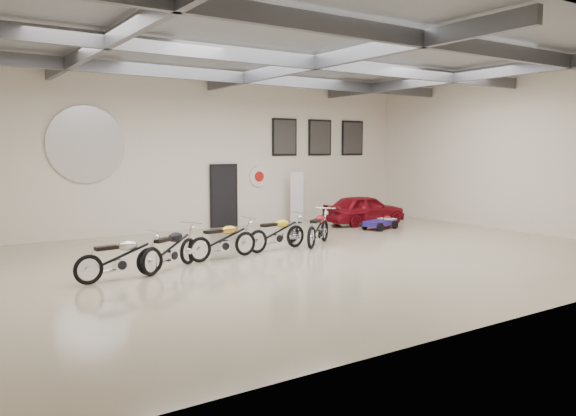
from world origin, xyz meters
TOP-DOWN VIEW (x-y plane):
  - floor at (0.00, 0.00)m, footprint 16.00×12.00m
  - ceiling at (0.00, 0.00)m, footprint 16.00×12.00m
  - back_wall at (0.00, 6.00)m, footprint 16.00×0.02m
  - right_wall at (8.00, 0.00)m, footprint 0.02×12.00m
  - ceiling_beams at (0.00, 0.00)m, footprint 15.80×11.80m
  - door at (0.50, 5.95)m, footprint 0.92×0.08m
  - logo_plaque at (-4.00, 5.95)m, footprint 2.30×0.06m
  - poster_left at (3.00, 5.96)m, footprint 1.05×0.08m
  - poster_mid at (4.60, 5.96)m, footprint 1.05×0.08m
  - poster_right at (6.20, 5.96)m, footprint 1.05×0.08m
  - oil_sign at (1.90, 5.95)m, footprint 0.72×0.10m
  - banner_stand at (3.23, 5.50)m, footprint 0.53×0.29m
  - motorcycle_silver at (-4.86, 0.07)m, footprint 1.92×0.77m
  - motorcycle_black at (-3.63, 0.42)m, footprint 1.93×1.49m
  - motorcycle_gold at (-2.10, 0.89)m, footprint 1.94×0.80m
  - motorcycle_yellow at (-0.37, 1.17)m, footprint 1.94×0.85m
  - motorcycle_red at (1.03, 1.23)m, footprint 1.87×1.63m
  - go_kart at (4.73, 2.60)m, footprint 1.70×1.07m
  - vintage_car at (5.03, 3.87)m, footprint 1.31×3.13m

SIDE VIEW (x-z plane):
  - floor at x=0.00m, z-range -0.01..0.01m
  - go_kart at x=4.73m, z-range 0.00..0.57m
  - motorcycle_silver at x=-4.86m, z-range 0.00..0.97m
  - motorcycle_yellow at x=-0.37m, z-range 0.00..0.98m
  - motorcycle_gold at x=-2.10m, z-range 0.00..0.98m
  - motorcycle_black at x=-3.63m, z-range 0.00..0.99m
  - motorcycle_red at x=1.03m, z-range 0.00..0.99m
  - vintage_car at x=5.03m, z-range 0.00..1.06m
  - banner_stand at x=3.23m, z-range 0.00..1.86m
  - door at x=0.50m, z-range 0.00..2.10m
  - oil_sign at x=1.90m, z-range 1.34..2.06m
  - back_wall at x=0.00m, z-range 0.00..5.00m
  - right_wall at x=8.00m, z-range 0.00..5.00m
  - logo_plaque at x=-4.00m, z-range 2.22..3.38m
  - poster_left at x=3.00m, z-range 2.42..3.78m
  - poster_mid at x=4.60m, z-range 2.42..3.78m
  - poster_right at x=6.20m, z-range 2.42..3.78m
  - ceiling_beams at x=0.00m, z-range 4.59..4.91m
  - ceiling at x=0.00m, z-range 5.00..5.00m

